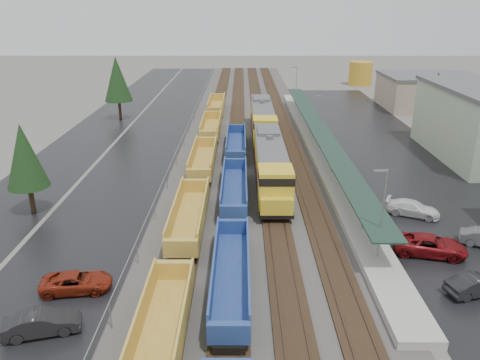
# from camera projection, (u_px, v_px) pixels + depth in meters

# --- Properties ---
(ballast_strip) EXTENTS (20.00, 160.00, 0.08)m
(ballast_strip) POSITION_uv_depth(u_px,v_px,m) (249.00, 133.00, 74.62)
(ballast_strip) COLOR #302D2B
(ballast_strip) RESTS_ON ground
(trackbed) EXTENTS (14.60, 160.00, 0.22)m
(trackbed) POSITION_uv_depth(u_px,v_px,m) (249.00, 133.00, 74.58)
(trackbed) COLOR black
(trackbed) RESTS_ON ground
(west_parking_lot) EXTENTS (10.00, 160.00, 0.02)m
(west_parking_lot) POSITION_uv_depth(u_px,v_px,m) (156.00, 133.00, 74.67)
(west_parking_lot) COLOR black
(west_parking_lot) RESTS_ON ground
(west_road) EXTENTS (9.00, 160.00, 0.02)m
(west_road) POSITION_uv_depth(u_px,v_px,m) (93.00, 133.00, 74.70)
(west_road) COLOR black
(west_road) RESTS_ON ground
(east_commuter_lot) EXTENTS (16.00, 100.00, 0.02)m
(east_commuter_lot) POSITION_uv_depth(u_px,v_px,m) (386.00, 152.00, 65.22)
(east_commuter_lot) COLOR black
(east_commuter_lot) RESTS_ON ground
(station_platform) EXTENTS (3.00, 80.00, 8.00)m
(station_platform) POSITION_uv_depth(u_px,v_px,m) (319.00, 147.00, 65.00)
(station_platform) COLOR #9E9B93
(station_platform) RESTS_ON ground
(chainlink_fence) EXTENTS (0.08, 160.04, 2.02)m
(chainlink_fence) POSITION_uv_depth(u_px,v_px,m) (189.00, 126.00, 72.63)
(chainlink_fence) COLOR gray
(chainlink_fence) RESTS_ON ground
(distant_hills) EXTENTS (301.00, 140.00, 25.20)m
(distant_hills) POSITION_uv_depth(u_px,v_px,m) (341.00, 49.00, 215.48)
(distant_hills) COLOR #41523F
(distant_hills) RESTS_ON ground
(tree_west_near) EXTENTS (3.96, 3.96, 9.00)m
(tree_west_near) POSITION_uv_depth(u_px,v_px,m) (24.00, 156.00, 44.57)
(tree_west_near) COLOR #332316
(tree_west_near) RESTS_ON ground
(tree_west_far) EXTENTS (4.84, 4.84, 11.00)m
(tree_west_far) POSITION_uv_depth(u_px,v_px,m) (117.00, 79.00, 81.53)
(tree_west_far) COLOR #332316
(tree_west_far) RESTS_ON ground
(tree_east) EXTENTS (4.40, 4.40, 10.00)m
(tree_east) POSITION_uv_depth(u_px,v_px,m) (435.00, 96.00, 70.40)
(tree_east) COLOR #332316
(tree_east) RESTS_ON ground
(locomotive_lead) EXTENTS (3.34, 22.02, 4.98)m
(locomotive_lead) POSITION_uv_depth(u_px,v_px,m) (271.00, 164.00, 52.16)
(locomotive_lead) COLOR black
(locomotive_lead) RESTS_ON ground
(locomotive_trail) EXTENTS (3.34, 22.02, 4.98)m
(locomotive_trail) POSITION_uv_depth(u_px,v_px,m) (263.00, 120.00, 71.81)
(locomotive_trail) COLOR black
(locomotive_trail) RESTS_ON ground
(well_string_yellow) EXTENTS (2.79, 96.41, 2.48)m
(well_string_yellow) POSITION_uv_depth(u_px,v_px,m) (198.00, 184.00, 50.36)
(well_string_yellow) COLOR #AC902F
(well_string_yellow) RESTS_ON ground
(well_string_blue) EXTENTS (2.60, 81.64, 2.31)m
(well_string_blue) POSITION_uv_depth(u_px,v_px,m) (231.00, 274.00, 33.65)
(well_string_blue) COLOR navy
(well_string_blue) RESTS_ON ground
(storage_tank) EXTENTS (5.79, 5.79, 5.79)m
(storage_tank) POSITION_uv_depth(u_px,v_px,m) (360.00, 73.00, 118.47)
(storage_tank) COLOR gold
(storage_tank) RESTS_ON ground
(parked_car_west_b) EXTENTS (2.82, 4.92, 1.53)m
(parked_car_west_b) POSITION_uv_depth(u_px,v_px,m) (42.00, 323.00, 29.11)
(parked_car_west_b) COLOR black
(parked_car_west_b) RESTS_ON ground
(parked_car_west_c) EXTENTS (2.96, 5.27, 1.39)m
(parked_car_west_c) POSITION_uv_depth(u_px,v_px,m) (76.00, 282.00, 33.54)
(parked_car_west_c) COLOR maroon
(parked_car_west_c) RESTS_ON ground
(parked_car_east_a) EXTENTS (2.81, 4.79, 1.49)m
(parked_car_east_a) POSITION_uv_depth(u_px,v_px,m) (477.00, 285.00, 33.14)
(parked_car_east_a) COLOR black
(parked_car_east_a) RESTS_ON ground
(parked_car_east_b) EXTENTS (3.94, 6.33, 1.63)m
(parked_car_east_b) POSITION_uv_depth(u_px,v_px,m) (430.00, 245.00, 38.42)
(parked_car_east_b) COLOR maroon
(parked_car_east_b) RESTS_ON ground
(parked_car_east_c) EXTENTS (4.00, 5.45, 1.47)m
(parked_car_east_c) POSITION_uv_depth(u_px,v_px,m) (413.00, 208.00, 45.54)
(parked_car_east_c) COLOR silver
(parked_car_east_c) RESTS_ON ground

